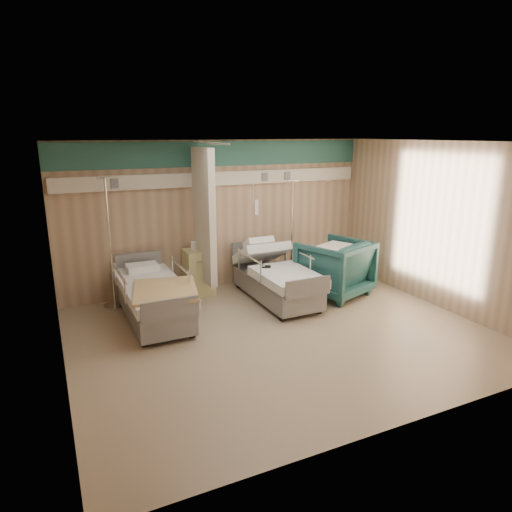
{
  "coord_description": "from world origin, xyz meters",
  "views": [
    {
      "loc": [
        -3.02,
        -5.56,
        2.91
      ],
      "look_at": [
        -0.13,
        0.6,
        1.08
      ],
      "focal_mm": 32.0,
      "sensor_mm": 36.0,
      "label": 1
    }
  ],
  "objects_px": {
    "bed_right": "(276,283)",
    "bedside_cabinet": "(199,272)",
    "iv_stand_right": "(291,261)",
    "iv_stand_left": "(113,281)",
    "visitor_armchair": "(335,268)",
    "bed_left": "(154,302)"
  },
  "relations": [
    {
      "from": "iv_stand_left",
      "to": "visitor_armchair",
      "type": "bearing_deg",
      "value": -16.25
    },
    {
      "from": "bed_right",
      "to": "bedside_cabinet",
      "type": "distance_m",
      "value": 1.46
    },
    {
      "from": "iv_stand_right",
      "to": "bed_left",
      "type": "bearing_deg",
      "value": -163.72
    },
    {
      "from": "bed_right",
      "to": "iv_stand_right",
      "type": "xyz_separation_m",
      "value": [
        0.8,
        0.87,
        0.1
      ]
    },
    {
      "from": "bed_left",
      "to": "iv_stand_right",
      "type": "height_order",
      "value": "iv_stand_right"
    },
    {
      "from": "iv_stand_right",
      "to": "visitor_armchair",
      "type": "bearing_deg",
      "value": -73.96
    },
    {
      "from": "bed_right",
      "to": "bedside_cabinet",
      "type": "bearing_deg",
      "value": 141.95
    },
    {
      "from": "iv_stand_right",
      "to": "iv_stand_left",
      "type": "relative_size",
      "value": 0.92
    },
    {
      "from": "visitor_armchair",
      "to": "iv_stand_left",
      "type": "distance_m",
      "value": 3.94
    },
    {
      "from": "iv_stand_right",
      "to": "bed_right",
      "type": "bearing_deg",
      "value": -132.28
    },
    {
      "from": "bed_right",
      "to": "bedside_cabinet",
      "type": "height_order",
      "value": "bedside_cabinet"
    },
    {
      "from": "bedside_cabinet",
      "to": "iv_stand_right",
      "type": "bearing_deg",
      "value": -0.74
    },
    {
      "from": "bed_right",
      "to": "iv_stand_left",
      "type": "bearing_deg",
      "value": 161.38
    },
    {
      "from": "bedside_cabinet",
      "to": "visitor_armchair",
      "type": "relative_size",
      "value": 0.75
    },
    {
      "from": "bed_left",
      "to": "iv_stand_right",
      "type": "bearing_deg",
      "value": 16.28
    },
    {
      "from": "iv_stand_left",
      "to": "iv_stand_right",
      "type": "bearing_deg",
      "value": -0.47
    },
    {
      "from": "bed_right",
      "to": "bed_left",
      "type": "bearing_deg",
      "value": 180.0
    },
    {
      "from": "iv_stand_left",
      "to": "bedside_cabinet",
      "type": "bearing_deg",
      "value": -0.12
    },
    {
      "from": "visitor_armchair",
      "to": "iv_stand_right",
      "type": "height_order",
      "value": "iv_stand_right"
    },
    {
      "from": "bedside_cabinet",
      "to": "iv_stand_right",
      "type": "xyz_separation_m",
      "value": [
        1.95,
        -0.03,
        -0.01
      ]
    },
    {
      "from": "bed_right",
      "to": "iv_stand_left",
      "type": "distance_m",
      "value": 2.83
    },
    {
      "from": "bed_right",
      "to": "iv_stand_left",
      "type": "relative_size",
      "value": 0.97
    }
  ]
}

